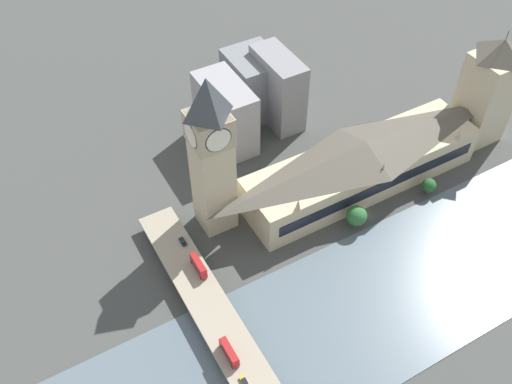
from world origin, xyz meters
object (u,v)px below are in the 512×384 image
victoria_tower (487,90)px  road_bridge (243,365)px  car_northbound_lead (244,382)px  clock_tower (211,153)px  car_northbound_mid (183,241)px  parliament_hall (362,164)px  double_decker_bus_lead (229,352)px  double_decker_bus_mid (198,265)px

victoria_tower → road_bridge: size_ratio=0.37×
road_bridge → car_northbound_lead: bearing=154.2°
clock_tower → car_northbound_mid: clock_tower is taller
parliament_hall → double_decker_bus_lead: size_ratio=10.48×
parliament_hall → double_decker_bus_mid: bearing=97.5°
double_decker_bus_mid → car_northbound_lead: double_decker_bus_mid is taller
parliament_hall → double_decker_bus_lead: (-47.27, 89.08, -4.04)m
victoria_tower → double_decker_bus_lead: bearing=106.8°
clock_tower → car_northbound_lead: clock_tower is taller
victoria_tower → double_decker_bus_lead: victoria_tower is taller
parliament_hall → car_northbound_lead: 106.58m
double_decker_bus_lead → car_northbound_lead: (-10.70, 0.17, -1.80)m
road_bridge → double_decker_bus_mid: double_decker_bus_mid is taller
clock_tower → car_northbound_mid: bearing=113.7°
road_bridge → victoria_tower: bearing=-71.3°
double_decker_bus_lead → double_decker_bus_mid: 36.97m
parliament_hall → road_bridge: 101.02m
parliament_hall → double_decker_bus_lead: 100.92m
double_decker_bus_lead → car_northbound_mid: (51.16, -6.42, -1.87)m
victoria_tower → car_northbound_lead: (-58.02, 156.41, -19.58)m
car_northbound_lead → car_northbound_mid: 62.21m
parliament_hall → victoria_tower: size_ratio=1.90×
clock_tower → victoria_tower: bearing=-95.2°
double_decker_bus_lead → victoria_tower: bearing=-73.2°
victoria_tower → double_decker_bus_lead: size_ratio=5.50×
victoria_tower → double_decker_bus_mid: victoria_tower is taller
victoria_tower → car_northbound_lead: bearing=110.4°
car_northbound_mid → victoria_tower: bearing=-91.5°
double_decker_bus_mid → clock_tower: bearing=-39.1°
road_bridge → car_northbound_mid: bearing=-3.8°
parliament_hall → car_northbound_mid: parliament_hall is taller
victoria_tower → clock_tower: bearing=84.8°
parliament_hall → double_decker_bus_lead: parliament_hall is taller
double_decker_bus_mid → car_northbound_lead: (-47.13, 6.42, -2.06)m
car_northbound_lead → car_northbound_mid: size_ratio=0.99×
victoria_tower → road_bridge: (-51.97, 153.49, -21.39)m
clock_tower → parliament_hall: bearing=-100.5°
double_decker_bus_mid → car_northbound_mid: (14.72, -0.16, -2.12)m
parliament_hall → car_northbound_lead: (-57.96, 89.25, -5.84)m
car_northbound_lead → car_northbound_mid: (61.86, -6.59, -0.07)m
clock_tower → double_decker_bus_lead: bearing=157.3°
car_northbound_lead → car_northbound_mid: car_northbound_lead is taller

